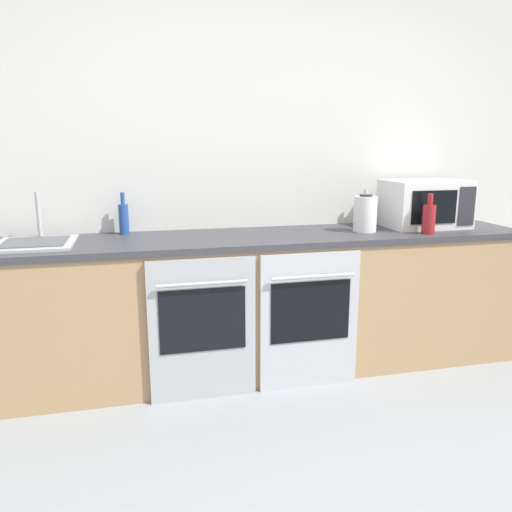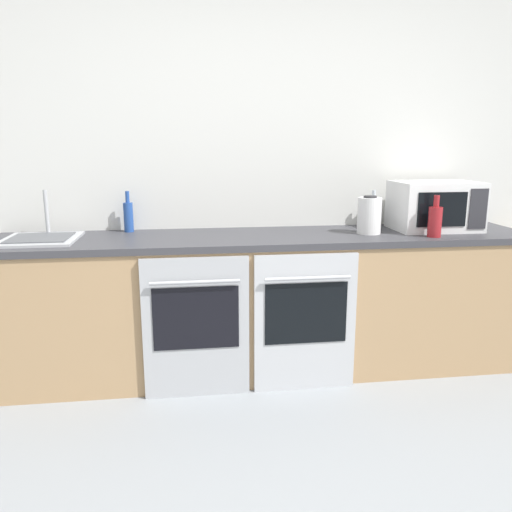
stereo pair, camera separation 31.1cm
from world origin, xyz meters
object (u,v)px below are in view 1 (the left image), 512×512
(oven_right, at_px, (310,320))
(bottle_clear, at_px, (365,211))
(oven_left, at_px, (203,329))
(bottle_blue, at_px, (124,218))
(kettle, at_px, (365,214))
(microwave, at_px, (425,204))
(sink, at_px, (35,242))
(bottle_red, at_px, (429,218))

(oven_right, bearing_deg, bottle_clear, 42.89)
(oven_left, xyz_separation_m, bottle_blue, (-0.41, 0.56, 0.56))
(bottle_clear, relative_size, kettle, 1.04)
(oven_left, height_order, bottle_blue, bottle_blue)
(oven_right, xyz_separation_m, kettle, (0.47, 0.29, 0.58))
(microwave, distance_m, bottle_clear, 0.40)
(sink, bearing_deg, oven_left, -20.04)
(bottle_blue, height_order, kettle, bottle_blue)
(bottle_red, height_order, kettle, bottle_red)
(bottle_red, xyz_separation_m, kettle, (-0.35, 0.17, 0.02))
(sink, bearing_deg, bottle_clear, 5.94)
(microwave, distance_m, kettle, 0.48)
(oven_right, bearing_deg, sink, 167.97)
(bottle_red, bearing_deg, bottle_clear, 119.33)
(microwave, relative_size, bottle_clear, 2.14)
(oven_left, relative_size, bottle_clear, 3.32)
(oven_right, height_order, microwave, microwave)
(oven_right, xyz_separation_m, bottle_clear, (0.58, 0.54, 0.56))
(microwave, distance_m, bottle_blue, 1.99)
(kettle, bearing_deg, sink, 179.17)
(microwave, xyz_separation_m, sink, (-2.46, -0.05, -0.14))
(microwave, bearing_deg, bottle_clear, 155.31)
(kettle, bearing_deg, oven_left, -164.97)
(microwave, height_order, bottle_clear, microwave)
(bottle_clear, distance_m, sink, 2.11)
(bottle_blue, relative_size, kettle, 1.10)
(oven_left, relative_size, microwave, 1.56)
(bottle_blue, bearing_deg, oven_left, -53.85)
(oven_right, relative_size, bottle_red, 3.26)
(bottle_blue, xyz_separation_m, sink, (-0.48, -0.23, -0.09))
(oven_left, bearing_deg, sink, 159.96)
(oven_left, xyz_separation_m, microwave, (1.57, 0.38, 0.62))
(oven_left, relative_size, bottle_blue, 3.16)
(kettle, xyz_separation_m, sink, (-1.98, 0.03, -0.10))
(oven_left, xyz_separation_m, bottle_red, (1.45, 0.13, 0.56))
(sink, bearing_deg, kettle, -0.83)
(bottle_clear, bearing_deg, bottle_blue, 179.49)
(sink, bearing_deg, microwave, 1.27)
(microwave, xyz_separation_m, bottle_blue, (-1.98, 0.18, -0.05))
(oven_right, distance_m, sink, 1.62)
(oven_left, distance_m, bottle_red, 1.56)
(bottle_blue, bearing_deg, oven_right, -28.20)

